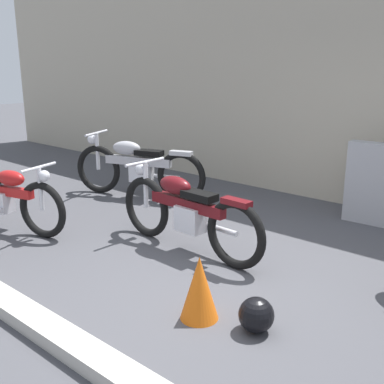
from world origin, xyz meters
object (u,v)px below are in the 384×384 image
(stone_marker, at_px, (376,184))
(traffic_cone, at_px, (199,288))
(motorcycle_red, at_px, (4,197))
(motorcycle_silver, at_px, (137,167))
(motorcycle_maroon, at_px, (186,212))
(helmet, at_px, (256,315))

(stone_marker, bearing_deg, traffic_cone, -93.82)
(motorcycle_red, bearing_deg, motorcycle_silver, 70.45)
(stone_marker, bearing_deg, motorcycle_red, -136.45)
(motorcycle_maroon, bearing_deg, traffic_cone, 137.97)
(helmet, bearing_deg, motorcycle_silver, 150.34)
(motorcycle_maroon, distance_m, motorcycle_silver, 2.28)
(stone_marker, distance_m, traffic_cone, 3.31)
(stone_marker, bearing_deg, motorcycle_maroon, -119.08)
(helmet, height_order, motorcycle_maroon, motorcycle_maroon)
(traffic_cone, distance_m, motorcycle_maroon, 1.47)
(traffic_cone, height_order, motorcycle_maroon, motorcycle_maroon)
(motorcycle_maroon, bearing_deg, helmet, 152.06)
(stone_marker, bearing_deg, helmet, -85.54)
(traffic_cone, bearing_deg, motorcycle_maroon, 135.67)
(helmet, distance_m, traffic_cone, 0.50)
(stone_marker, height_order, motorcycle_maroon, stone_marker)
(traffic_cone, distance_m, motorcycle_silver, 3.72)
(helmet, distance_m, motorcycle_red, 3.69)
(stone_marker, height_order, motorcycle_silver, stone_marker)
(traffic_cone, distance_m, motorcycle_red, 3.21)
(motorcycle_silver, bearing_deg, motorcycle_maroon, 130.88)
(motorcycle_maroon, height_order, motorcycle_silver, motorcycle_silver)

